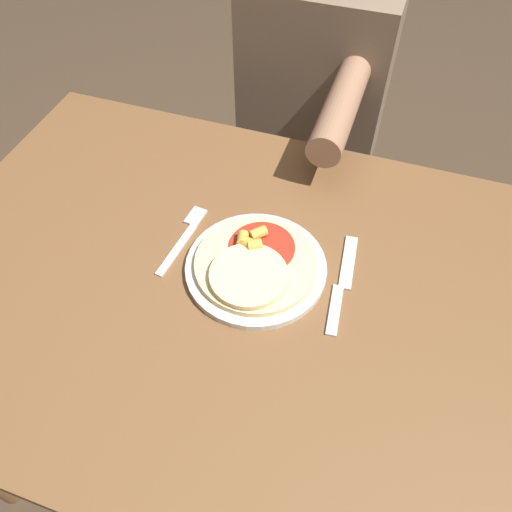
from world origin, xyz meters
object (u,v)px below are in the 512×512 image
dining_table (232,315)px  plate (256,268)px  pizza (255,263)px  knife (342,285)px  fork (185,236)px  person_diner (314,97)px

dining_table → plate: bearing=47.7°
pizza → knife: (0.15, 0.02, -0.02)m
fork → knife: bearing=-3.3°
dining_table → knife: (0.19, 0.05, 0.11)m
plate → knife: 0.15m
pizza → fork: 0.16m
dining_table → plate: size_ratio=4.62×
dining_table → knife: size_ratio=5.20×
pizza → person_diner: bearing=94.6°
dining_table → pizza: bearing=45.3°
dining_table → pizza: pizza is taller
plate → dining_table: bearing=-132.3°
fork → knife: 0.30m
pizza → plate: bearing=75.6°
fork → person_diner: (0.10, 0.60, -0.06)m
fork → person_diner: person_diner is taller
plate → fork: bearing=168.1°
dining_table → person_diner: bearing=91.5°
plate → fork: 0.16m
dining_table → knife: 0.22m
dining_table → fork: 0.18m
person_diner → dining_table: bearing=-88.5°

